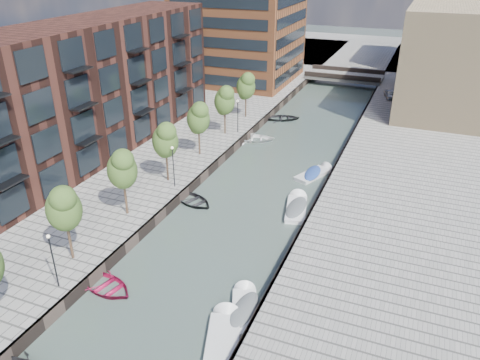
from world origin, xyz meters
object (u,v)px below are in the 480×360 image
Objects in this scene: motorboat_2 at (223,338)px; motorboat_4 at (297,207)px; sloop_2 at (106,289)px; car at (390,94)px; sloop_3 at (254,141)px; motorboat_1 at (244,308)px; sloop_4 at (283,120)px; tree_5 at (225,100)px; tree_6 at (246,85)px; tree_3 at (165,139)px; motorboat_3 at (315,174)px; tree_1 at (63,207)px; sloop_1 at (193,203)px; tree_4 at (198,117)px; bridge at (345,76)px; tree_2 at (122,168)px.

motorboat_4 is at bearing 90.87° from motorboat_2.
car reaches higher than sloop_2.
car is at bearing -50.33° from sloop_3.
sloop_4 is at bearing 103.50° from motorboat_1.
tree_5 is 1.00× the size of tree_6.
tree_3 is 16.19m from motorboat_3.
tree_1 and tree_5 have the same top height.
tree_1 is 1.00× the size of tree_3.
motorboat_3 reaches higher than sloop_3.
motorboat_3 reaches higher than sloop_1.
motorboat_2 is (13.19, -16.34, -5.20)m from tree_3.
tree_4 is at bearing 140.16° from sloop_3.
sloop_1 is 0.84× the size of motorboat_4.
tree_1 is 1.17× the size of sloop_3.
tree_4 is 1.29× the size of sloop_4.
tree_5 is at bearing -143.03° from car.
tree_1 reaches higher than sloop_1.
bridge is 2.44× the size of motorboat_4.
tree_5 reaches higher than motorboat_4.
tree_5 is 1.17× the size of sloop_3.
tree_4 is at bearing -173.18° from motorboat_3.
bridge reaches higher than sloop_1.
tree_2 is at bearing -90.00° from tree_4.
bridge is at bearing 115.72° from car.
tree_3 is 1.34× the size of sloop_1.
bridge is 63.53m from motorboat_2.
motorboat_3 is (12.77, -12.47, -5.12)m from tree_6.
tree_2 is at bearing 153.35° from sloop_3.
tree_4 is at bearing 90.00° from tree_1.
motorboat_4 is at bearing -25.39° from tree_4.
car is at bearing -67.24° from sloop_4.
sloop_3 is at bearing 107.21° from motorboat_2.
motorboat_3 is at bearing 33.73° from tree_3.
sloop_2 is at bearing -84.30° from tree_6.
tree_5 is (0.00, 28.00, 0.00)m from tree_1.
sloop_1 is at bearing -132.15° from motorboat_3.
tree_2 reaches higher than bridge.
tree_5 reaches higher than car.
sloop_1 is (3.57, -15.64, -5.31)m from tree_5.
tree_2 is 23.29m from sloop_3.
motorboat_2 reaches higher than motorboat_4.
sloop_3 is 0.88× the size of motorboat_2.
sloop_3 is (3.36, 29.43, -5.31)m from tree_1.
tree_6 reaches higher than motorboat_1.
car is at bearing 81.26° from motorboat_3.
tree_5 is at bearing 94.97° from sloop_3.
tree_5 is 1.02× the size of motorboat_2.
sloop_3 is at bearing 77.73° from tree_3.
motorboat_3 is at bearing 50.56° from tree_2.
tree_6 is at bearing 135.69° from motorboat_3.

